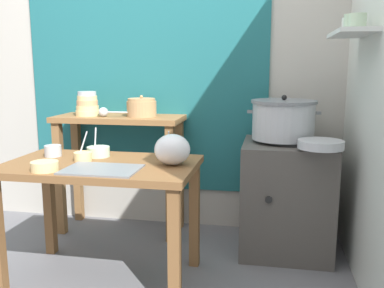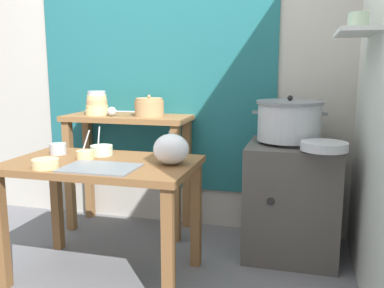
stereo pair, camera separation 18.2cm
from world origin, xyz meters
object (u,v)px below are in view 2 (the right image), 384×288
object	(u,v)px
prep_table	(102,180)
clay_pot	(149,107)
bowl_stack_enamel	(97,104)
prep_bowl_0	(168,152)
plastic_bag	(171,149)
wide_pan	(324,146)
prep_bowl_4	(85,154)
prep_bowl_2	(101,150)
back_shelf_table	(128,144)
ladle	(113,111)
serving_tray	(100,168)
prep_bowl_1	(45,163)
prep_bowl_3	(58,148)
stove_block	(292,199)
steamer_pot	(289,121)

from	to	relation	value
prep_table	clay_pot	distance (m)	0.85
bowl_stack_enamel	prep_bowl_0	size ratio (longest dim) A/B	1.09
plastic_bag	wide_pan	xyz separation A→B (m)	(0.84, 0.33, -0.00)
bowl_stack_enamel	prep_bowl_4	size ratio (longest dim) A/B	1.05
prep_bowl_2	wide_pan	bearing A→B (deg)	8.66
prep_bowl_0	prep_bowl_2	world-z (taller)	prep_bowl_2
back_shelf_table	ladle	bearing A→B (deg)	-138.97
serving_tray	bowl_stack_enamel	bearing A→B (deg)	117.90
ladle	serving_tray	distance (m)	0.95
prep_bowl_1	prep_bowl_4	xyz separation A→B (m)	(0.10, 0.26, 0.00)
back_shelf_table	prep_bowl_2	bearing A→B (deg)	-81.63
prep_bowl_4	prep_bowl_1	bearing A→B (deg)	-110.07
prep_bowl_1	prep_bowl_2	xyz separation A→B (m)	(0.14, 0.39, 0.01)
ladle	serving_tray	xyz separation A→B (m)	(0.33, -0.87, -0.21)
serving_tray	prep_bowl_3	distance (m)	0.52
prep_bowl_1	prep_bowl_4	world-z (taller)	prep_bowl_4
wide_pan	prep_bowl_4	distance (m)	1.42
stove_block	plastic_bag	size ratio (longest dim) A/B	3.84
prep_table	ladle	bearing A→B (deg)	109.55
plastic_bag	prep_bowl_0	distance (m)	0.19
ladle	prep_bowl_3	world-z (taller)	ladle
steamer_pot	prep_bowl_4	world-z (taller)	steamer_pot
stove_block	prep_bowl_2	size ratio (longest dim) A/B	4.41
plastic_bag	wide_pan	size ratio (longest dim) A/B	0.74
back_shelf_table	prep_bowl_1	world-z (taller)	back_shelf_table
steamer_pot	prep_bowl_3	xyz separation A→B (m)	(-1.40, -0.55, -0.16)
bowl_stack_enamel	prep_bowl_3	distance (m)	0.67
stove_block	serving_tray	size ratio (longest dim) A/B	1.95
prep_bowl_0	clay_pot	bearing A→B (deg)	120.18
plastic_bag	ladle	bearing A→B (deg)	134.98
bowl_stack_enamel	prep_bowl_4	world-z (taller)	bowl_stack_enamel
prep_table	stove_block	world-z (taller)	stove_block
back_shelf_table	plastic_bag	size ratio (longest dim) A/B	4.73
prep_table	wide_pan	xyz separation A→B (m)	(1.26, 0.36, 0.20)
bowl_stack_enamel	wide_pan	size ratio (longest dim) A/B	0.67
bowl_stack_enamel	prep_bowl_1	size ratio (longest dim) A/B	1.27
bowl_stack_enamel	prep_table	bearing A→B (deg)	-61.42
clay_pot	prep_bowl_1	xyz separation A→B (m)	(-0.23, -1.00, -0.22)
wide_pan	prep_bowl_0	xyz separation A→B (m)	(-0.91, -0.16, -0.05)
clay_pot	wide_pan	size ratio (longest dim) A/B	0.80
bowl_stack_enamel	prep_bowl_1	world-z (taller)	bowl_stack_enamel
back_shelf_table	plastic_bag	bearing A→B (deg)	-51.49
wide_pan	serving_tray	bearing A→B (deg)	-155.77
bowl_stack_enamel	ladle	bearing A→B (deg)	-15.84
prep_bowl_3	wide_pan	bearing A→B (deg)	8.69
steamer_pot	prep_bowl_0	size ratio (longest dim) A/B	2.90
ladle	serving_tray	size ratio (longest dim) A/B	0.74
prep_bowl_3	plastic_bag	bearing A→B (deg)	-6.04
plastic_bag	prep_bowl_0	world-z (taller)	plastic_bag
back_shelf_table	prep_bowl_1	size ratio (longest dim) A/B	6.68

